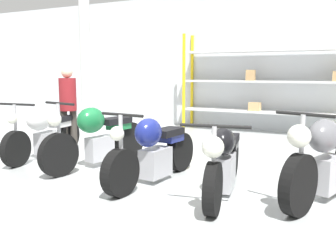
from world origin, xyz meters
The scene contains 10 objects.
ground_plane centered at (0.00, 0.00, 0.00)m, with size 30.00×30.00×0.00m, color #B2B7B7.
back_wall centered at (0.00, 5.16, 1.80)m, with size 30.00×0.08×3.60m.
shelving_rack centered at (0.47, 4.78, 1.26)m, with size 4.10×0.63×2.50m.
support_pillar centered at (-3.89, 3.32, 1.80)m, with size 0.28×0.28×3.60m.
motorcycle_white centered at (-2.37, 0.26, 0.47)m, with size 0.72×1.99×1.02m.
motorcycle_green centered at (-1.14, 0.15, 0.50)m, with size 0.71×2.10×1.08m.
motorcycle_blue centered at (0.07, -0.18, 0.43)m, with size 0.62×2.02×1.01m.
motorcycle_black centered at (1.10, -0.25, 0.42)m, with size 0.74×2.11×0.96m.
motorcycle_grey centered at (2.23, 0.09, 0.50)m, with size 0.88×2.05×1.09m.
person_browsing centered at (-2.39, 0.91, 0.94)m, with size 0.44×0.44×1.60m.
Camera 1 is at (2.50, -4.56, 1.50)m, focal length 40.00 mm.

